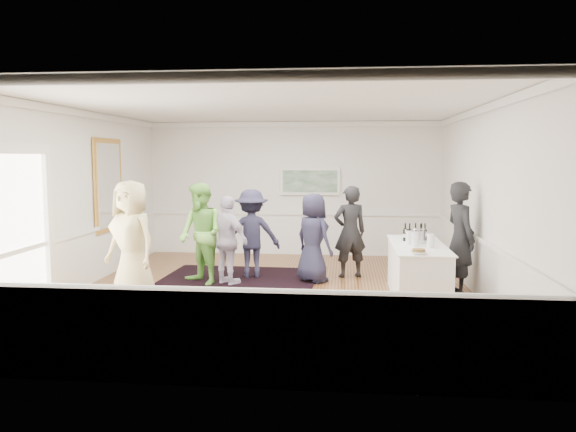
# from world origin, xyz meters

# --- Properties ---
(floor) EXTENTS (8.00, 8.00, 0.00)m
(floor) POSITION_xyz_m (0.00, 0.00, 0.00)
(floor) COLOR brown
(floor) RESTS_ON ground
(ceiling) EXTENTS (7.00, 8.00, 0.02)m
(ceiling) POSITION_xyz_m (0.00, 0.00, 3.20)
(ceiling) COLOR white
(ceiling) RESTS_ON wall_back
(wall_left) EXTENTS (0.02, 8.00, 3.20)m
(wall_left) POSITION_xyz_m (-3.50, 0.00, 1.60)
(wall_left) COLOR white
(wall_left) RESTS_ON floor
(wall_right) EXTENTS (0.02, 8.00, 3.20)m
(wall_right) POSITION_xyz_m (3.50, 0.00, 1.60)
(wall_right) COLOR white
(wall_right) RESTS_ON floor
(wall_back) EXTENTS (7.00, 0.02, 3.20)m
(wall_back) POSITION_xyz_m (0.00, 4.00, 1.60)
(wall_back) COLOR white
(wall_back) RESTS_ON floor
(wall_front) EXTENTS (7.00, 0.02, 3.20)m
(wall_front) POSITION_xyz_m (0.00, -4.00, 1.60)
(wall_front) COLOR white
(wall_front) RESTS_ON floor
(wainscoting) EXTENTS (7.00, 8.00, 1.00)m
(wainscoting) POSITION_xyz_m (0.00, 0.00, 0.50)
(wainscoting) COLOR white
(wainscoting) RESTS_ON floor
(mirror) EXTENTS (0.05, 1.25, 1.85)m
(mirror) POSITION_xyz_m (-3.45, 1.30, 1.80)
(mirror) COLOR gold
(mirror) RESTS_ON wall_left
(doorway) EXTENTS (0.10, 1.78, 2.56)m
(doorway) POSITION_xyz_m (-3.45, -1.90, 1.42)
(doorway) COLOR white
(doorway) RESTS_ON wall_left
(landscape_painting) EXTENTS (1.44, 0.06, 0.66)m
(landscape_painting) POSITION_xyz_m (0.40, 3.95, 1.78)
(landscape_painting) COLOR white
(landscape_painting) RESTS_ON wall_back
(area_rug) EXTENTS (3.09, 3.98, 0.02)m
(area_rug) POSITION_xyz_m (-0.81, 0.32, 0.01)
(area_rug) COLOR black
(area_rug) RESTS_ON floor
(serving_table) EXTENTS (0.86, 2.26, 0.92)m
(serving_table) POSITION_xyz_m (2.45, -0.10, 0.46)
(serving_table) COLOR white
(serving_table) RESTS_ON floor
(bartender) EXTENTS (0.65, 0.81, 1.94)m
(bartender) POSITION_xyz_m (3.20, 0.24, 0.97)
(bartender) COLOR black
(bartender) RESTS_ON floor
(guest_tan) EXTENTS (1.15, 0.99, 1.99)m
(guest_tan) POSITION_xyz_m (-2.20, -0.77, 0.99)
(guest_tan) COLOR tan
(guest_tan) RESTS_ON floor
(guest_green) EXTENTS (1.16, 1.15, 1.89)m
(guest_green) POSITION_xyz_m (-1.40, 0.60, 0.94)
(guest_green) COLOR #7ED053
(guest_green) RESTS_ON floor
(guest_lilac) EXTENTS (1.02, 0.89, 1.65)m
(guest_lilac) POSITION_xyz_m (-0.90, 0.63, 0.82)
(guest_lilac) COLOR silver
(guest_lilac) RESTS_ON floor
(guest_dark_a) EXTENTS (1.23, 0.86, 1.73)m
(guest_dark_a) POSITION_xyz_m (-0.57, 1.29, 0.86)
(guest_dark_a) COLOR #222137
(guest_dark_a) RESTS_ON floor
(guest_dark_b) EXTENTS (0.76, 0.62, 1.80)m
(guest_dark_b) POSITION_xyz_m (1.34, 1.50, 0.90)
(guest_dark_b) COLOR black
(guest_dark_b) RESTS_ON floor
(guest_navy) EXTENTS (0.97, 0.94, 1.68)m
(guest_navy) POSITION_xyz_m (0.65, 1.02, 0.84)
(guest_navy) COLOR #222137
(guest_navy) RESTS_ON floor
(wine_bottles) EXTENTS (0.43, 0.25, 0.31)m
(wine_bottles) POSITION_xyz_m (2.45, 0.38, 1.07)
(wine_bottles) COLOR black
(wine_bottles) RESTS_ON serving_table
(juice_pitchers) EXTENTS (0.42, 0.42, 0.24)m
(juice_pitchers) POSITION_xyz_m (2.42, -0.29, 1.04)
(juice_pitchers) COLOR #6EA63B
(juice_pitchers) RESTS_ON serving_table
(ice_bucket) EXTENTS (0.26, 0.26, 0.25)m
(ice_bucket) POSITION_xyz_m (2.47, 0.07, 1.03)
(ice_bucket) COLOR silver
(ice_bucket) RESTS_ON serving_table
(nut_bowl) EXTENTS (0.24, 0.24, 0.08)m
(nut_bowl) POSITION_xyz_m (2.34, -1.06, 0.95)
(nut_bowl) COLOR white
(nut_bowl) RESTS_ON serving_table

